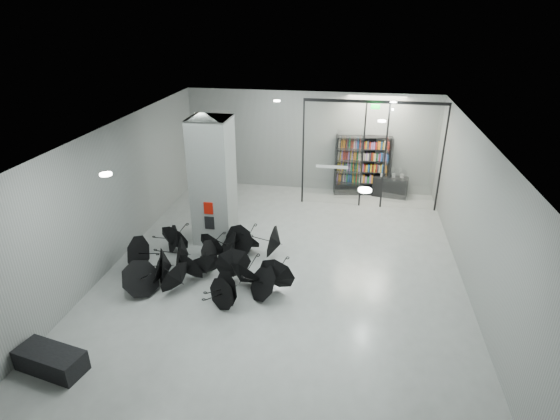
% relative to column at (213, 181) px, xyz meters
% --- Properties ---
extents(room, '(14.00, 14.02, 4.01)m').
position_rel_column_xyz_m(room, '(2.50, -2.00, 0.84)').
color(room, gray).
rests_on(room, ground).
extents(column, '(1.20, 1.20, 4.00)m').
position_rel_column_xyz_m(column, '(0.00, 0.00, 0.00)').
color(column, slate).
rests_on(column, ground).
extents(fire_cabinet, '(0.28, 0.04, 0.38)m').
position_rel_column_xyz_m(fire_cabinet, '(0.00, -0.62, -0.65)').
color(fire_cabinet, '#A50A07').
rests_on(fire_cabinet, column).
extents(info_panel, '(0.30, 0.03, 0.42)m').
position_rel_column_xyz_m(info_panel, '(0.00, -0.62, -1.15)').
color(info_panel, black).
rests_on(info_panel, column).
extents(exit_sign, '(0.30, 0.06, 0.15)m').
position_rel_column_xyz_m(exit_sign, '(4.90, 3.30, 1.82)').
color(exit_sign, '#0CE533').
rests_on(exit_sign, room).
extents(glass_partition, '(5.06, 0.08, 4.00)m').
position_rel_column_xyz_m(glass_partition, '(4.89, 3.50, 0.18)').
color(glass_partition, silver).
rests_on(glass_partition, ground).
extents(bench, '(1.56, 0.91, 0.47)m').
position_rel_column_xyz_m(bench, '(-1.68, -6.26, -1.76)').
color(bench, black).
rests_on(bench, ground).
extents(bookshelf, '(2.21, 0.77, 2.38)m').
position_rel_column_xyz_m(bookshelf, '(4.65, 4.75, -0.81)').
color(bookshelf, black).
rests_on(bookshelf, ground).
extents(shop_counter, '(1.42, 0.76, 0.81)m').
position_rel_column_xyz_m(shop_counter, '(5.80, 4.65, -1.60)').
color(shop_counter, black).
rests_on(shop_counter, ground).
extents(umbrella_cluster, '(5.27, 3.91, 1.27)m').
position_rel_column_xyz_m(umbrella_cluster, '(0.45, -2.23, -1.69)').
color(umbrella_cluster, black).
rests_on(umbrella_cluster, ground).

